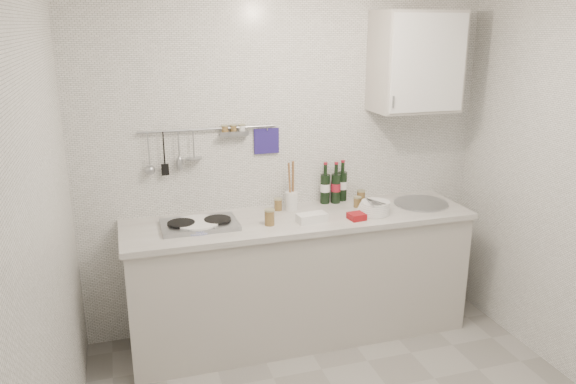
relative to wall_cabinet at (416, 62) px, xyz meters
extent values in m
cube|color=silver|center=(-0.90, 0.18, -0.70)|extent=(3.00, 0.02, 2.50)
cube|color=silver|center=(-2.40, -1.22, -0.70)|extent=(0.02, 2.80, 2.50)
cube|color=#B2ACA4|center=(-0.90, -0.12, -1.51)|extent=(2.40, 0.60, 0.88)
cube|color=silver|center=(-0.90, -0.12, -1.05)|extent=(2.44, 0.64, 0.04)
cube|color=black|center=(-0.90, -0.10, -1.90)|extent=(2.34, 0.52, 0.10)
cube|color=#93969B|center=(-1.60, -0.12, -1.01)|extent=(0.50, 0.32, 0.03)
cylinder|color=black|center=(-1.72, -0.12, -0.99)|extent=(0.18, 0.18, 0.01)
cylinder|color=black|center=(-1.48, -0.12, -0.99)|extent=(0.18, 0.18, 0.01)
cylinder|color=#93969B|center=(0.05, -0.12, -1.02)|extent=(0.40, 0.40, 0.02)
cylinder|color=#93969B|center=(0.05, -0.12, -1.08)|extent=(0.34, 0.34, 0.10)
cylinder|color=#93969B|center=(-1.47, 0.15, -0.43)|extent=(0.95, 0.02, 0.02)
cube|color=navy|center=(-1.06, 0.17, -0.54)|extent=(0.18, 0.02, 0.18)
cube|color=#B2ACA4|center=(0.00, 0.01, 0.00)|extent=(0.60, 0.35, 0.70)
cube|color=white|center=(0.00, -0.18, 0.00)|extent=(0.56, 0.01, 0.66)
cylinder|color=#93969B|center=(-0.26, -0.19, -0.25)|extent=(0.01, 0.01, 0.08)
cylinder|color=#4C59AD|center=(-1.63, -0.14, -1.02)|extent=(0.31, 0.31, 0.01)
cylinder|color=#4C59AD|center=(-1.62, -0.13, -1.01)|extent=(0.30, 0.30, 0.01)
cylinder|color=#4C59AD|center=(-1.61, -0.13, -0.99)|extent=(0.29, 0.29, 0.01)
cylinder|color=white|center=(-0.39, -0.21, -1.02)|extent=(0.24, 0.24, 0.01)
cylinder|color=white|center=(-0.38, -0.21, -1.01)|extent=(0.23, 0.23, 0.01)
cylinder|color=white|center=(-0.38, -0.20, -1.00)|extent=(0.23, 0.23, 0.01)
cylinder|color=white|center=(-0.37, -0.20, -0.99)|extent=(0.22, 0.22, 0.01)
cylinder|color=white|center=(-0.37, -0.20, -0.98)|extent=(0.22, 0.22, 0.01)
cylinder|color=white|center=(-0.36, -0.19, -0.97)|extent=(0.21, 0.21, 0.01)
cylinder|color=white|center=(-0.36, -0.19, -0.95)|extent=(0.20, 0.20, 0.01)
cube|color=white|center=(-0.86, -0.25, -1.00)|extent=(0.21, 0.12, 0.06)
cube|color=#AF131D|center=(-0.55, -0.29, -1.01)|extent=(0.12, 0.12, 0.04)
cylinder|color=white|center=(-0.91, 0.04, -0.96)|extent=(0.09, 0.09, 0.13)
cylinder|color=#91623A|center=(-0.90, 0.04, -0.80)|extent=(0.04, 0.07, 0.27)
cylinder|color=#91623A|center=(-0.92, 0.05, -0.81)|extent=(0.02, 0.05, 0.24)
cylinder|color=brown|center=(-1.01, 0.06, -0.99)|extent=(0.06, 0.06, 0.08)
cylinder|color=tan|center=(-1.01, 0.06, -0.95)|extent=(0.06, 0.06, 0.01)
cylinder|color=brown|center=(-0.34, 0.09, -0.99)|extent=(0.06, 0.06, 0.07)
cylinder|color=tan|center=(-0.34, 0.09, -0.95)|extent=(0.07, 0.07, 0.01)
cylinder|color=brown|center=(-0.43, -0.04, -1.00)|extent=(0.05, 0.05, 0.07)
cylinder|color=tan|center=(-0.43, -0.04, -0.96)|extent=(0.06, 0.06, 0.01)
cylinder|color=brown|center=(-1.15, -0.22, -0.98)|extent=(0.07, 0.07, 0.10)
cylinder|color=tan|center=(-1.15, -0.22, -0.93)|extent=(0.07, 0.07, 0.01)
camera|label=1|loc=(-2.07, -3.63, 0.26)|focal=35.00mm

